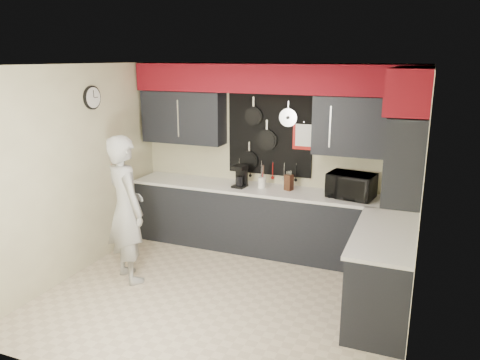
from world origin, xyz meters
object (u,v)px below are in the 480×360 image
at_px(person, 126,209).
at_px(coffee_maker, 240,176).
at_px(utensil_crock, 262,183).
at_px(knife_block, 289,182).
at_px(microwave, 351,186).

bearing_deg(person, coffee_maker, -91.45).
relative_size(utensil_crock, coffee_maker, 0.48).
xyz_separation_m(utensil_crock, coffee_maker, (-0.30, -0.06, 0.09)).
distance_m(knife_block, person, 2.18).
bearing_deg(microwave, knife_block, -172.63).
xyz_separation_m(microwave, person, (-2.44, -1.45, -0.18)).
height_order(utensil_crock, person, person).
xyz_separation_m(utensil_crock, person, (-1.22, -1.46, -0.09)).
relative_size(microwave, coffee_maker, 1.87).
height_order(knife_block, coffee_maker, coffee_maker).
bearing_deg(knife_block, person, -117.87).
bearing_deg(coffee_maker, knife_block, 13.40).
relative_size(knife_block, utensil_crock, 1.46).
bearing_deg(person, knife_block, -105.23).
xyz_separation_m(knife_block, person, (-1.60, -1.48, -0.12)).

